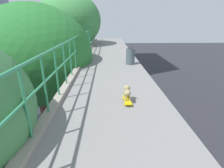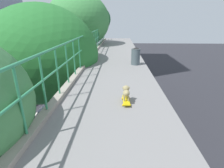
% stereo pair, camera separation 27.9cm
% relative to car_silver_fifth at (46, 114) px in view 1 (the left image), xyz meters
% --- Properties ---
extents(overpass_deck, '(2.84, 33.63, 0.38)m').
position_rel_car_silver_fifth_xyz_m(overpass_deck, '(5.07, -8.94, 4.95)').
color(overpass_deck, gray).
rests_on(overpass_deck, bridge_pier).
extents(green_railing, '(0.20, 31.95, 1.31)m').
position_rel_car_silver_fifth_xyz_m(green_railing, '(3.70, -8.94, 5.43)').
color(green_railing, gray).
rests_on(green_railing, overpass_deck).
extents(car_silver_fifth, '(1.78, 4.36, 1.35)m').
position_rel_car_silver_fifth_xyz_m(car_silver_fifth, '(0.00, 0.00, 0.00)').
color(car_silver_fifth, '#B6B5BC').
rests_on(car_silver_fifth, ground).
extents(car_grey_sixth, '(1.88, 3.92, 1.45)m').
position_rel_car_silver_fifth_xyz_m(car_grey_sixth, '(-3.88, 3.83, 0.04)').
color(car_grey_sixth, slate).
rests_on(car_grey_sixth, ground).
extents(city_bus, '(2.53, 10.63, 3.05)m').
position_rel_car_silver_fifth_xyz_m(city_bus, '(-4.12, 18.95, 1.09)').
color(city_bus, navy).
rests_on(city_bus, ground).
extents(roadside_tree_mid, '(5.43, 5.43, 8.47)m').
position_rel_car_silver_fifth_xyz_m(roadside_tree_mid, '(1.48, -3.77, 5.40)').
color(roadside_tree_mid, '#523426').
rests_on(roadside_tree_mid, ground).
extents(roadside_tree_far, '(5.06, 5.06, 9.85)m').
position_rel_car_silver_fifth_xyz_m(roadside_tree_far, '(1.91, 2.67, 6.97)').
color(roadside_tree_far, '#513423').
rests_on(roadside_tree_far, ground).
extents(roadside_tree_farthest, '(4.77, 4.77, 9.92)m').
position_rel_car_silver_fifth_xyz_m(roadside_tree_farthest, '(1.60, 14.37, 7.14)').
color(roadside_tree_farthest, '#4C4431').
rests_on(roadside_tree_farthest, ground).
extents(toy_skateboard, '(0.21, 0.56, 0.08)m').
position_rel_car_silver_fifth_xyz_m(toy_skateboard, '(5.42, -8.35, 5.21)').
color(toy_skateboard, gold).
rests_on(toy_skateboard, overpass_deck).
extents(small_dog, '(0.18, 0.39, 0.32)m').
position_rel_car_silver_fifth_xyz_m(small_dog, '(5.42, -8.29, 5.42)').
color(small_dog, '#9A8C60').
rests_on(small_dog, toy_skateboard).
extents(litter_bin, '(0.40, 0.40, 0.79)m').
position_rel_car_silver_fifth_xyz_m(litter_bin, '(5.99, -4.45, 5.55)').
color(litter_bin, '#47545A').
rests_on(litter_bin, overpass_deck).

